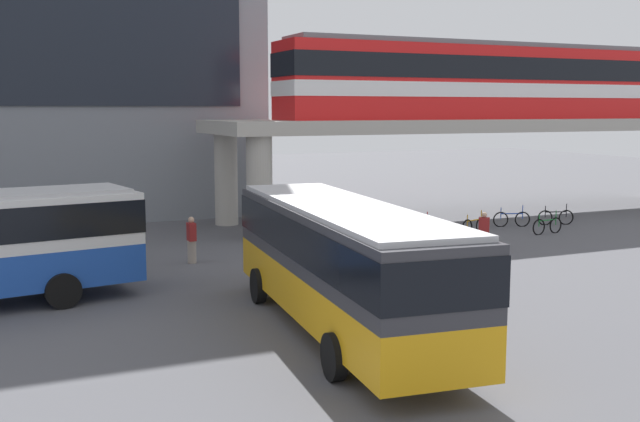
# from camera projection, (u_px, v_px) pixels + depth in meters

# --- Properties ---
(ground_plane) EXTENTS (120.00, 120.00, 0.00)m
(ground_plane) POSITION_uv_depth(u_px,v_px,m) (230.00, 260.00, 27.92)
(ground_plane) COLOR #515156
(elevated_platform) EXTENTS (30.05, 6.32, 5.00)m
(elevated_platform) POSITION_uv_depth(u_px,v_px,m) (495.00, 132.00, 39.33)
(elevated_platform) COLOR #ADA89E
(elevated_platform) RESTS_ON ground_plane
(train) EXTENTS (23.97, 2.96, 3.84)m
(train) POSITION_uv_depth(u_px,v_px,m) (499.00, 80.00, 39.02)
(train) COLOR red
(train) RESTS_ON elevated_platform
(bus_main) EXTENTS (3.68, 11.24, 3.22)m
(bus_main) POSITION_uv_depth(u_px,v_px,m) (341.00, 254.00, 18.58)
(bus_main) COLOR orange
(bus_main) RESTS_ON ground_plane
(bicycle_black) EXTENTS (1.72, 0.61, 1.04)m
(bicycle_black) POSITION_uv_depth(u_px,v_px,m) (556.00, 217.00, 36.34)
(bicycle_black) COLOR black
(bicycle_black) RESTS_ON ground_plane
(bicycle_green) EXTENTS (1.79, 0.26, 1.04)m
(bicycle_green) POSITION_uv_depth(u_px,v_px,m) (547.00, 226.00, 33.68)
(bicycle_green) COLOR black
(bicycle_green) RESTS_ON ground_plane
(bicycle_orange) EXTENTS (1.71, 0.65, 1.04)m
(bicycle_orange) POSITION_uv_depth(u_px,v_px,m) (474.00, 226.00, 33.68)
(bicycle_orange) COLOR black
(bicycle_orange) RESTS_ON ground_plane
(bicycle_blue) EXTENTS (1.71, 0.65, 1.04)m
(bicycle_blue) POSITION_uv_depth(u_px,v_px,m) (512.00, 219.00, 35.74)
(bicycle_blue) COLOR black
(bicycle_blue) RESTS_ON ground_plane
(bicycle_red) EXTENTS (1.76, 0.43, 1.04)m
(bicycle_red) POSITION_uv_depth(u_px,v_px,m) (416.00, 227.00, 33.45)
(bicycle_red) COLOR black
(bicycle_red) RESTS_ON ground_plane
(pedestrian_by_bike_rack) EXTENTS (0.32, 0.41, 1.69)m
(pedestrian_by_bike_rack) POSITION_uv_depth(u_px,v_px,m) (192.00, 241.00, 27.25)
(pedestrian_by_bike_rack) COLOR gray
(pedestrian_by_bike_rack) RESTS_ON ground_plane
(pedestrian_walking_across) EXTENTS (0.47, 0.45, 1.60)m
(pedestrian_walking_across) POSITION_uv_depth(u_px,v_px,m) (484.00, 234.00, 29.16)
(pedestrian_walking_across) COLOR #26262D
(pedestrian_walking_across) RESTS_ON ground_plane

